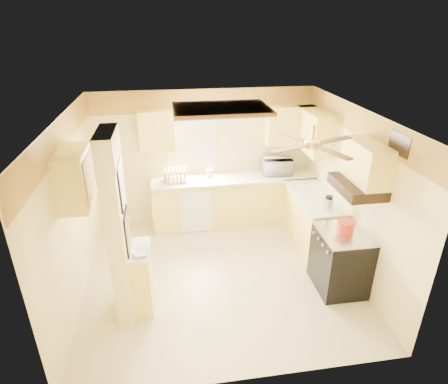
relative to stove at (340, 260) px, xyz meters
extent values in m
plane|color=beige|center=(-1.67, 0.55, -0.46)|extent=(4.00, 4.00, 0.00)
plane|color=white|center=(-1.67, 0.55, 2.04)|extent=(4.00, 4.00, 0.00)
plane|color=#F3DC94|center=(-1.67, 2.45, 0.79)|extent=(4.00, 0.00, 4.00)
plane|color=#F3DC94|center=(-1.67, -1.35, 0.79)|extent=(4.00, 0.00, 4.00)
plane|color=#F3DC94|center=(-3.67, 0.55, 0.79)|extent=(0.00, 3.80, 3.80)
plane|color=#F3DC94|center=(0.33, 0.55, 0.79)|extent=(0.00, 3.80, 3.80)
cube|color=#FFC34B|center=(-1.67, 2.43, 1.84)|extent=(4.00, 0.02, 0.40)
cube|color=#F3DC94|center=(-3.02, 0.00, 0.79)|extent=(0.20, 0.70, 2.50)
cube|color=#FFDB61|center=(-2.80, 0.00, -0.01)|extent=(0.25, 0.55, 0.90)
cube|color=silver|center=(-2.80, 0.00, 0.46)|extent=(0.28, 0.58, 0.04)
cube|color=#FFDB61|center=(-1.17, 2.15, -0.01)|extent=(3.00, 0.60, 0.90)
cube|color=#FFDB61|center=(0.03, 1.15, -0.01)|extent=(0.60, 1.40, 0.90)
cube|color=silver|center=(-1.17, 2.14, 0.46)|extent=(3.04, 0.64, 0.04)
cube|color=silver|center=(0.02, 1.15, 0.46)|extent=(0.64, 1.44, 0.04)
cube|color=white|center=(-1.92, 1.84, -0.03)|extent=(0.58, 0.02, 0.80)
cube|color=white|center=(-1.92, 2.44, 1.09)|extent=(0.92, 0.02, 1.02)
cube|color=white|center=(-1.92, 2.44, 1.09)|extent=(0.80, 0.02, 0.90)
cube|color=#FFDB61|center=(-2.52, 2.27, 1.39)|extent=(0.60, 0.35, 0.70)
cube|color=#FFDB61|center=(-0.12, 2.27, 1.39)|extent=(0.90, 0.35, 0.70)
cube|color=#FFDB61|center=(0.16, 1.80, 1.39)|extent=(0.35, 1.00, 0.70)
cube|color=#FFDB61|center=(-3.49, 0.30, 1.39)|extent=(0.35, 0.75, 0.70)
cube|color=#FFDB61|center=(0.16, 0.00, 1.49)|extent=(0.35, 0.76, 0.52)
cube|color=black|center=(0.00, 0.00, -0.01)|extent=(0.65, 0.76, 0.90)
cube|color=silver|center=(0.00, 0.00, 0.44)|extent=(0.66, 0.77, 0.02)
cylinder|color=silver|center=(-0.33, -0.25, 0.34)|extent=(0.03, 0.05, 0.05)
cylinder|color=silver|center=(-0.33, -0.08, 0.34)|extent=(0.03, 0.05, 0.05)
cylinder|color=silver|center=(-0.33, 0.08, 0.34)|extent=(0.03, 0.05, 0.05)
cylinder|color=silver|center=(-0.33, 0.25, 0.34)|extent=(0.03, 0.05, 0.05)
cube|color=black|center=(0.07, 0.00, 1.16)|extent=(0.50, 0.76, 0.14)
cube|color=black|center=(-2.91, 0.00, 1.39)|extent=(0.02, 0.42, 0.57)
cube|color=white|center=(-2.90, 0.00, 1.39)|extent=(0.01, 0.37, 0.52)
cube|color=black|center=(-2.91, 0.00, 0.74)|extent=(0.02, 0.42, 0.57)
cube|color=yellow|center=(-2.90, 0.00, 0.74)|extent=(0.01, 0.37, 0.52)
cube|color=brown|center=(-1.57, 1.05, 2.00)|extent=(1.35, 0.95, 0.06)
cube|color=white|center=(-1.57, 1.05, 1.97)|extent=(1.15, 0.75, 0.02)
cylinder|color=gold|center=(-0.67, -0.15, 1.96)|extent=(0.04, 0.04, 0.16)
cylinder|color=gold|center=(-0.67, -0.15, 1.82)|extent=(0.18, 0.18, 0.08)
cube|color=brown|center=(-0.37, -0.04, 1.82)|extent=(0.55, 0.28, 0.01)
cube|color=brown|center=(-0.78, 0.15, 1.82)|extent=(0.28, 0.55, 0.01)
cube|color=brown|center=(-0.97, -0.26, 1.82)|extent=(0.55, 0.28, 0.01)
cube|color=brown|center=(-0.56, -0.45, 1.82)|extent=(0.28, 0.55, 0.01)
cube|color=black|center=(0.31, -0.35, 1.84)|extent=(0.02, 0.40, 0.25)
imported|color=white|center=(-0.34, 2.19, 0.63)|extent=(0.58, 0.42, 0.30)
imported|color=white|center=(-2.75, -0.14, 0.51)|extent=(0.29, 0.29, 0.05)
cylinder|color=red|center=(0.02, 0.04, 0.53)|extent=(0.23, 0.23, 0.15)
cylinder|color=red|center=(0.02, 0.04, 0.61)|extent=(0.25, 0.25, 0.02)
cylinder|color=silver|center=(0.02, 0.64, 0.58)|extent=(0.15, 0.15, 0.21)
cylinder|color=black|center=(0.02, 0.64, 0.70)|extent=(0.10, 0.10, 0.03)
cube|color=tan|center=(-2.26, 2.11, 0.50)|extent=(0.40, 0.30, 0.04)
cube|color=tan|center=(-2.42, 2.11, 0.59)|extent=(0.02, 0.27, 0.23)
cube|color=tan|center=(-2.36, 2.11, 0.59)|extent=(0.02, 0.27, 0.23)
cube|color=tan|center=(-2.29, 2.11, 0.59)|extent=(0.02, 0.27, 0.23)
cube|color=tan|center=(-2.22, 2.11, 0.59)|extent=(0.02, 0.27, 0.23)
cube|color=tan|center=(-2.15, 2.11, 0.59)|extent=(0.02, 0.27, 0.23)
cube|color=tan|center=(-2.09, 2.11, 0.59)|extent=(0.02, 0.27, 0.23)
cylinder|color=white|center=(-2.36, 2.11, 0.59)|extent=(0.02, 0.23, 0.23)
cylinder|color=white|center=(-2.22, 2.11, 0.59)|extent=(0.02, 0.23, 0.23)
cylinder|color=white|center=(-1.62, 2.24, 0.55)|extent=(0.10, 0.10, 0.13)
cylinder|color=tan|center=(-1.60, 2.24, 0.58)|extent=(0.01, 0.01, 0.21)
cylinder|color=tan|center=(-1.62, 2.26, 0.58)|extent=(0.01, 0.01, 0.21)
cylinder|color=tan|center=(-1.64, 2.24, 0.58)|extent=(0.01, 0.01, 0.21)
cylinder|color=tan|center=(-1.62, 2.22, 0.58)|extent=(0.01, 0.01, 0.21)
camera|label=1|loc=(-2.33, -4.14, 3.17)|focal=30.00mm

